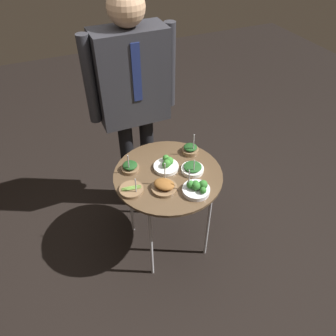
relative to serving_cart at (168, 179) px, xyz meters
name	(u,v)px	position (x,y,z in m)	size (l,w,h in m)	color
ground_plane	(168,240)	(0.00, 0.00, -0.66)	(8.00, 8.00, 0.00)	black
serving_cart	(168,179)	(0.00, 0.00, 0.00)	(0.71, 0.71, 0.71)	brown
bowl_roast_center	(164,186)	(-0.08, -0.12, 0.08)	(0.16, 0.16, 0.17)	brown
bowl_spinach_back_left	(190,149)	(0.23, 0.14, 0.08)	(0.12, 0.12, 0.17)	brown
bowl_broccoli_mid_right	(167,165)	(0.01, 0.06, 0.08)	(0.16, 0.16, 0.08)	white
bowl_spinach_near_rim	(130,167)	(-0.21, 0.13, 0.07)	(0.12, 0.12, 0.15)	brown
bowl_broccoli_far_rim	(197,188)	(0.09, -0.22, 0.08)	(0.17, 0.17, 0.17)	silver
bowl_spinach_front_right	(193,168)	(0.16, -0.04, 0.07)	(0.15, 0.15, 0.13)	white
bowl_asparagus_back_right	(131,190)	(-0.27, -0.05, 0.06)	(0.15, 0.15, 0.12)	brown
waiter_figure	(132,88)	(-0.04, 0.52, 0.42)	(0.63, 0.24, 1.70)	black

